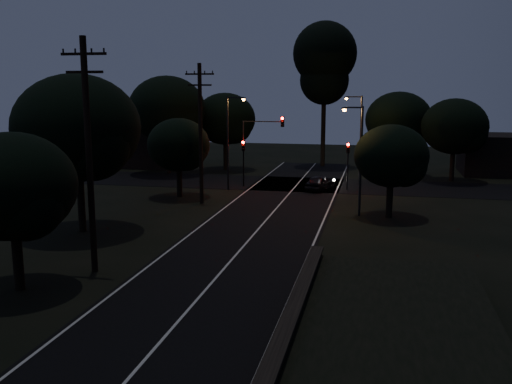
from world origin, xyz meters
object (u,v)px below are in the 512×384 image
at_px(signal_mast, 262,138).
at_px(utility_pole_mid, 89,153).
at_px(signal_left, 243,155).
at_px(signal_right, 348,157).
at_px(streetlight_b, 359,133).
at_px(utility_pole_far, 201,131).
at_px(streetlight_a, 230,136).
at_px(tall_pine, 325,62).
at_px(car, 320,183).
at_px(streetlight_c, 359,153).

bearing_deg(signal_mast, utility_pole_mid, -97.04).
distance_m(signal_left, signal_right, 9.20).
bearing_deg(streetlight_b, utility_pole_mid, -111.30).
height_order(signal_left, signal_right, same).
xyz_separation_m(signal_right, signal_mast, (-7.51, 0.00, 1.50)).
height_order(utility_pole_far, signal_mast, utility_pole_far).
relative_size(signal_left, streetlight_a, 0.51).
xyz_separation_m(utility_pole_mid, streetlight_b, (11.31, 29.00, -1.10)).
xyz_separation_m(tall_pine, streetlight_b, (4.31, -11.00, -6.82)).
relative_size(streetlight_b, car, 2.09).
distance_m(utility_pole_mid, streetlight_b, 31.15).
bearing_deg(car, signal_left, 11.85).
distance_m(signal_mast, car, 6.41).
distance_m(signal_left, car, 7.26).
height_order(utility_pole_far, car, utility_pole_far).
xyz_separation_m(signal_right, car, (-2.30, -0.52, -2.18)).
bearing_deg(utility_pole_mid, streetlight_a, 88.27).
height_order(streetlight_a, streetlight_c, streetlight_a).
bearing_deg(utility_pole_mid, car, 71.26).
relative_size(signal_right, streetlight_c, 0.55).
distance_m(utility_pole_far, signal_left, 8.53).
xyz_separation_m(utility_pole_mid, streetlight_a, (0.69, 23.00, -1.10)).
distance_m(utility_pole_far, streetlight_b, 16.51).
height_order(tall_pine, signal_left, tall_pine).
xyz_separation_m(utility_pole_far, signal_left, (1.40, 7.99, -2.65)).
height_order(signal_mast, streetlight_b, streetlight_b).
xyz_separation_m(utility_pole_mid, car, (8.30, 24.47, -5.09)).
xyz_separation_m(utility_pole_far, car, (8.30, 7.47, -4.83)).
height_order(signal_right, streetlight_b, streetlight_b).
xyz_separation_m(signal_left, signal_right, (9.20, 0.00, 0.00)).
relative_size(signal_mast, streetlight_c, 0.83).
bearing_deg(car, utility_pole_mid, 87.40).
xyz_separation_m(utility_pole_mid, signal_mast, (3.09, 24.99, -1.40)).
bearing_deg(car, signal_right, -151.21).
bearing_deg(signal_left, signal_mast, 0.13).
bearing_deg(utility_pole_far, signal_mast, 68.89).
bearing_deg(streetlight_a, streetlight_c, -35.69).
relative_size(utility_pole_mid, signal_left, 2.68).
xyz_separation_m(utility_pole_mid, streetlight_c, (11.83, 15.00, -1.39)).
relative_size(utility_pole_far, signal_right, 2.56).
relative_size(tall_pine, streetlight_b, 1.99).
xyz_separation_m(signal_mast, car, (5.21, -0.52, -3.69)).
xyz_separation_m(tall_pine, signal_mast, (-3.91, -15.01, -7.12)).
relative_size(utility_pole_far, signal_left, 2.56).
bearing_deg(streetlight_b, signal_mast, -154.01).
bearing_deg(signal_mast, streetlight_b, 25.99).
distance_m(utility_pole_far, streetlight_a, 6.10).
bearing_deg(streetlight_c, signal_right, 97.02).
relative_size(streetlight_b, streetlight_c, 1.07).
bearing_deg(signal_left, car, -4.28).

